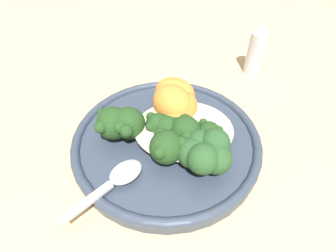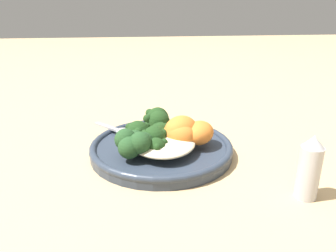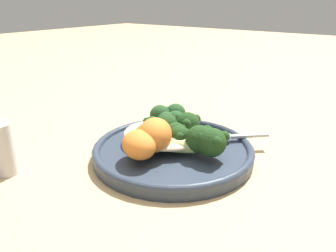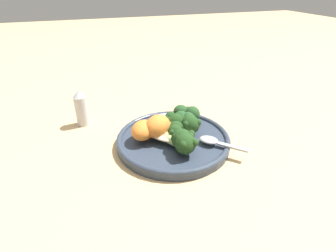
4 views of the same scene
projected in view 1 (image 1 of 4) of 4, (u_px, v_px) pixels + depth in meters
ground_plane at (165, 146)px, 0.35m from camera, size 4.00×4.00×0.00m
plate at (166, 138)px, 0.34m from camera, size 0.24×0.24×0.02m
quinoa_mound at (182, 126)px, 0.33m from camera, size 0.12×0.11×0.02m
broccoli_stalk_0 at (124, 122)px, 0.32m from camera, size 0.12×0.07×0.04m
broccoli_stalk_1 at (131, 125)px, 0.32m from camera, size 0.09×0.07×0.04m
broccoli_stalk_2 at (160, 123)px, 0.33m from camera, size 0.06×0.07×0.03m
broccoli_stalk_3 at (169, 124)px, 0.33m from camera, size 0.04×0.08×0.03m
broccoli_stalk_4 at (168, 141)px, 0.30m from camera, size 0.04×0.11×0.04m
broccoli_stalk_5 at (183, 129)px, 0.32m from camera, size 0.04×0.08×0.04m
broccoli_stalk_6 at (202, 130)px, 0.32m from camera, size 0.06×0.08×0.03m
sweet_potato_chunk_0 at (179, 108)px, 0.34m from camera, size 0.07×0.07×0.04m
sweet_potato_chunk_1 at (172, 104)px, 0.34m from camera, size 0.07×0.08×0.05m
sweet_potato_chunk_2 at (174, 93)px, 0.36m from camera, size 0.07×0.07×0.04m
kale_tuft at (204, 151)px, 0.29m from camera, size 0.06×0.06×0.04m
spoon at (118, 177)px, 0.28m from camera, size 0.08×0.08×0.01m
salt_shaker at (255, 50)px, 0.45m from camera, size 0.03×0.03×0.09m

